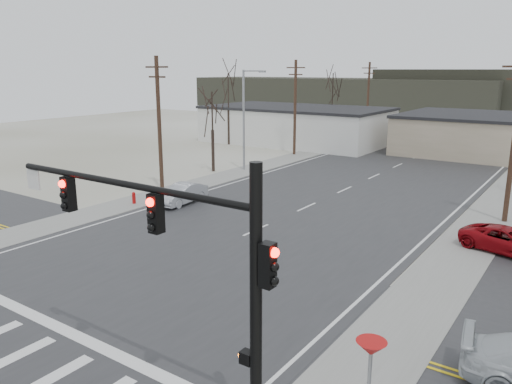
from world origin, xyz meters
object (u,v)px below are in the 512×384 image
sedan_crossing (182,194)px  car_far_b (416,132)px  fire_hydrant (134,198)px  car_far_a (452,135)px  car_parked_red (508,241)px  traffic_signal_mast (190,258)px

sedan_crossing → car_far_b: 43.72m
fire_hydrant → car_far_a: car_far_a is taller
fire_hydrant → sedan_crossing: 3.34m
car_far_a → car_parked_red: (12.38, -39.66, -0.19)m
sedan_crossing → traffic_signal_mast: bearing=-49.6°
traffic_signal_mast → car_far_a: traffic_signal_mast is taller
fire_hydrant → car_parked_red: 23.09m
car_far_b → car_parked_red: (17.56, -41.35, -0.03)m
traffic_signal_mast → sedan_crossing: 22.65m
car_far_a → car_parked_red: bearing=118.6°
traffic_signal_mast → car_parked_red: bearing=76.0°
fire_hydrant → car_parked_red: bearing=10.6°
fire_hydrant → car_far_b: bearing=83.6°
traffic_signal_mast → car_far_b: traffic_signal_mast is taller
traffic_signal_mast → car_far_a: 58.74m
traffic_signal_mast → sedan_crossing: (-15.39, 16.14, -3.95)m
traffic_signal_mast → car_far_b: size_ratio=2.32×
sedan_crossing → car_far_a: car_far_a is taller
sedan_crossing → car_far_b: size_ratio=1.07×
fire_hydrant → car_far_b: size_ratio=0.23×
traffic_signal_mast → car_parked_red: 19.42m
car_far_a → car_far_b: (-5.18, 1.69, -0.15)m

